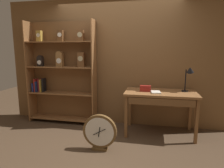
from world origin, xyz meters
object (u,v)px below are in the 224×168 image
Objects in this scene: bookshelf at (61,73)px; workbench at (160,97)px; open_repair_manual at (156,92)px; round_clock_large at (100,132)px; desk_lamp at (189,74)px; toolbox_small at (145,88)px.

bookshelf is 2.12m from workbench.
round_clock_large is (-0.84, -0.70, -0.53)m from open_repair_manual.
open_repair_manual is (-0.09, -0.10, 0.11)m from workbench.
desk_lamp is 0.81m from toolbox_small.
toolbox_small is at bearing 145.68° from open_repair_manual.
bookshelf reaches higher than round_clock_large.
workbench is (2.07, -0.26, -0.37)m from bookshelf.
desk_lamp is at bearing 7.05° from toolbox_small.
desk_lamp reaches higher than open_repair_manual.
toolbox_small is 0.34× the size of round_clock_large.
toolbox_small reaches higher than workbench.
bookshelf is 1.83m from toolbox_small.
bookshelf is at bearing 137.14° from round_clock_large.
bookshelf is 4.52× the size of desk_lamp.
workbench is 0.17m from open_repair_manual.
workbench is 6.53× the size of toolbox_small.
workbench is at bearing 40.52° from round_clock_large.
workbench is 0.31m from toolbox_small.
round_clock_large is at bearing -42.86° from bookshelf.
bookshelf reaches higher than desk_lamp.
toolbox_small is 0.89× the size of open_repair_manual.
round_clock_large is (1.14, -1.06, -0.79)m from bookshelf.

